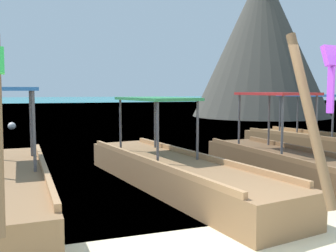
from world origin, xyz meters
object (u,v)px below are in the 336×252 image
Objects in this scene: longtail_boat_turquoise_ribbon at (294,165)px; longtail_boat_blue_ribbon at (336,148)px; mooring_buoy_near at (12,126)px; longtail_boat_violet_ribbon at (174,171)px; karst_rock at (264,46)px; longtail_boat_green_ribbon at (8,186)px.

longtail_boat_blue_ribbon is at bearing 30.34° from longtail_boat_turquoise_ribbon.
longtail_boat_blue_ribbon is 17.04× the size of mooring_buoy_near.
longtail_boat_violet_ribbon is 5.29m from longtail_boat_blue_ribbon.
karst_rock reaches higher than mooring_buoy_near.
karst_rock is at bearing 47.37° from longtail_boat_green_ribbon.
karst_rock reaches higher than longtail_boat_green_ribbon.
longtail_boat_green_ribbon is at bearing -179.62° from longtail_boat_turquoise_ribbon.
longtail_boat_turquoise_ribbon is 0.51× the size of karst_rock.
longtail_boat_green_ribbon is at bearing -132.63° from karst_rock.
mooring_buoy_near is (-3.64, 13.30, -0.15)m from longtail_boat_violet_ribbon.
karst_rock is at bearing 62.44° from longtail_boat_blue_ribbon.
longtail_boat_turquoise_ribbon is 2.89m from longtail_boat_blue_ribbon.
karst_rock is (14.05, 18.26, 4.94)m from longtail_boat_violet_ribbon.
karst_rock is at bearing 58.39° from longtail_boat_turquoise_ribbon.
longtail_boat_turquoise_ribbon reaches higher than longtail_boat_violet_ribbon.
mooring_buoy_near is at bearing 114.94° from longtail_boat_turquoise_ribbon.
longtail_boat_turquoise_ribbon is (5.68, 0.04, -0.02)m from longtail_boat_green_ribbon.
longtail_boat_green_ribbon is 3.03m from longtail_boat_violet_ribbon.
longtail_boat_turquoise_ribbon is 15.87× the size of mooring_buoy_near.
longtail_boat_violet_ribbon is 1.14× the size of longtail_boat_turquoise_ribbon.
longtail_boat_turquoise_ribbon reaches higher than mooring_buoy_near.
longtail_boat_green_ribbon is at bearing -174.62° from longtail_boat_violet_ribbon.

